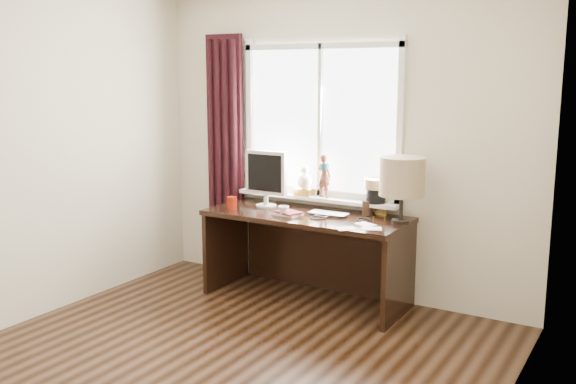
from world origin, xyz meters
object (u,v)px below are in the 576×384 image
Objects in this scene: mug at (284,211)px; desk at (312,240)px; red_cup at (232,203)px; laptop at (329,214)px; monitor at (266,175)px; table_lamp at (402,177)px.

mug is 0.05× the size of desk.
desk is at bearing 22.75° from red_cup.
laptop is 0.70m from monitor.
monitor reaches higher than desk.
table_lamp is at bearing 9.65° from red_cup.
monitor is at bearing 143.29° from mug.
monitor is 1.25m from table_lamp.
monitor is at bearing -178.09° from desk.
desk is (0.63, 0.27, -0.30)m from red_cup.
mug is 0.18× the size of monitor.
red_cup is 1.49m from table_lamp.
red_cup is at bearing -179.28° from mug.
mug reaches higher than laptop.
mug is (-0.31, -0.20, 0.03)m from laptop.
table_lamp reaches higher than monitor.
monitor reaches higher than laptop.
desk is at bearing 178.41° from table_lamp.
red_cup is 0.38m from monitor.
laptop reaches higher than desk.
table_lamp is at bearing -1.59° from desk.
table_lamp is (0.92, 0.24, 0.32)m from mug.
monitor is (-0.64, 0.05, 0.26)m from laptop.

